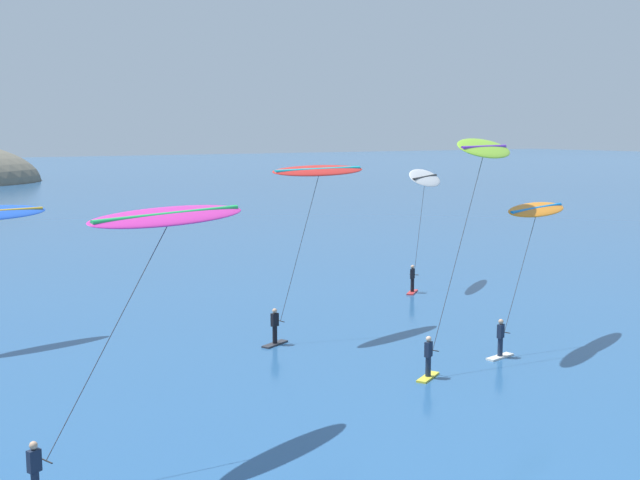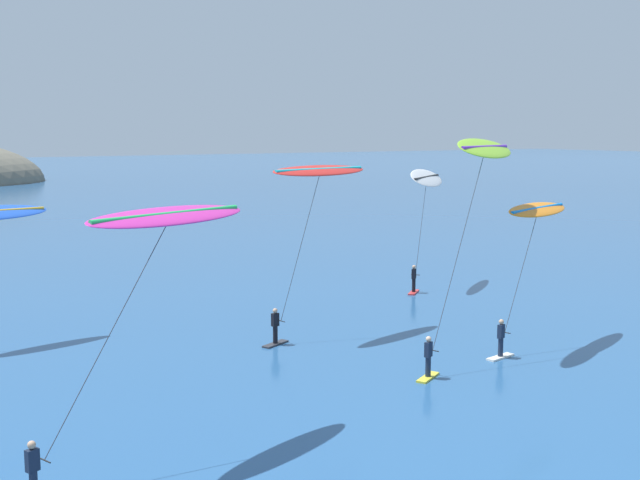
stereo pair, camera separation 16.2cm
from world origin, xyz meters
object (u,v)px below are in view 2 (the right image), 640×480
(kitesurfer_red, at_px, (316,184))
(kitesurfer_magenta, at_px, (160,233))
(kitesurfer_orange, at_px, (535,221))
(kitesurfer_white, at_px, (426,185))
(kitesurfer_lime, at_px, (481,165))

(kitesurfer_red, bearing_deg, kitesurfer_magenta, -139.64)
(kitesurfer_orange, distance_m, kitesurfer_white, 14.08)
(kitesurfer_orange, bearing_deg, kitesurfer_magenta, -171.03)
(kitesurfer_lime, relative_size, kitesurfer_red, 1.16)
(kitesurfer_lime, xyz_separation_m, kitesurfer_orange, (3.32, -0.04, -2.58))
(kitesurfer_red, relative_size, kitesurfer_orange, 1.23)
(kitesurfer_magenta, height_order, kitesurfer_white, kitesurfer_magenta)
(kitesurfer_lime, bearing_deg, kitesurfer_white, 59.54)
(kitesurfer_orange, height_order, kitesurfer_white, kitesurfer_white)
(kitesurfer_magenta, relative_size, kitesurfer_white, 1.13)
(kitesurfer_orange, bearing_deg, kitesurfer_lime, 179.24)
(kitesurfer_lime, height_order, kitesurfer_magenta, kitesurfer_lime)
(kitesurfer_magenta, xyz_separation_m, kitesurfer_white, (23.25, 16.29, -0.32))
(kitesurfer_magenta, xyz_separation_m, kitesurfer_orange, (18.76, 2.96, -1.02))
(kitesurfer_magenta, bearing_deg, kitesurfer_red, 40.36)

